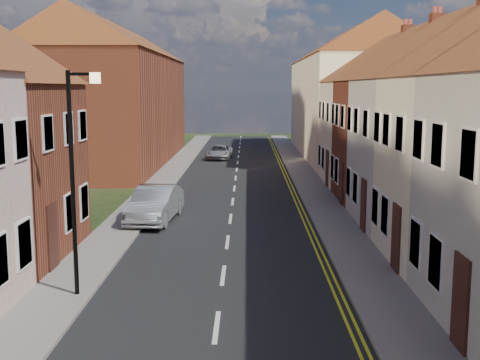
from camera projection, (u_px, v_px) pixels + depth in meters
road at (230, 219)px, 26.21m from camera, size 7.00×90.00×0.02m
pavement_left at (130, 218)px, 26.26m from camera, size 1.80×90.00×0.12m
pavement_right at (331, 218)px, 26.15m from camera, size 1.80×90.00×0.12m
cottage_r_pink at (459, 118)px, 24.33m from camera, size 8.30×6.00×9.00m
cottage_r_white_far at (421, 112)px, 29.67m from camera, size 8.30×5.20×9.00m
cottage_r_cream_far at (394, 109)px, 35.01m from camera, size 8.30×6.00×9.00m
block_right_far at (350, 92)px, 50.01m from camera, size 8.30×24.20×10.50m
block_left_far at (114, 93)px, 45.29m from camera, size 8.30×24.20×10.50m
lamppost at (75, 169)px, 15.84m from camera, size 0.88×0.15×6.00m
car_mid at (155, 204)px, 25.65m from camera, size 2.04×4.75×1.52m
car_distant at (219, 152)px, 48.30m from camera, size 2.16×4.14×1.11m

